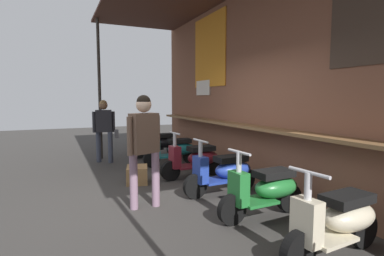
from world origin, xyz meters
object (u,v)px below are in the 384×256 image
Objects in this scene: scooter_black at (160,143)px; merchandise_crate at (137,175)px; scooter_teal at (175,150)px; scooter_blue at (225,171)px; scooter_cream at (339,220)px; shopper_browsing at (144,139)px; scooter_green at (267,189)px; scooter_maroon at (196,159)px; shopper_with_handbag at (105,125)px.

scooter_black is 2.87× the size of merchandise_crate.
merchandise_crate is (1.14, -1.22, -0.23)m from scooter_teal.
scooter_cream is (2.30, -0.00, 0.00)m from scooter_blue.
scooter_blue is at bearing 44.05° from merchandise_crate.
shopper_browsing is at bearing 0.78° from scooter_blue.
shopper_browsing is at bearing 71.27° from scooter_black.
merchandise_crate is (-2.40, -1.22, -0.23)m from scooter_green.
scooter_green is (1.14, 0.00, 0.00)m from scooter_blue.
shopper_browsing reaches higher than scooter_maroon.
scooter_maroon is 1.00× the size of scooter_green.
shopper_browsing is at bearing -38.77° from scooter_green.
scooter_blue is at bearing -94.40° from scooter_cream.
merchandise_crate is at bearing -75.45° from scooter_cream.
scooter_green is at bearing -153.32° from shopper_with_handbag.
scooter_blue is 1.14m from scooter_green.
scooter_teal is 1.00× the size of scooter_cream.
scooter_blue is at bearing -92.82° from scooter_green.
scooter_maroon is 1.00× the size of scooter_cream.
scooter_blue is 0.83× the size of shopper_browsing.
scooter_maroon and scooter_green have the same top height.
scooter_black is 0.83× the size of shopper_browsing.
scooter_blue is 1.59m from shopper_browsing.
scooter_black is at bearing -76.93° from shopper_with_handbag.
merchandise_crate is (-1.36, 0.22, -0.88)m from shopper_browsing.
scooter_cream is at bearing 12.77° from shopper_browsing.
scooter_black is at bearing -87.06° from scooter_teal.
shopper_with_handbag is at bearing 7.06° from scooter_black.
scooter_maroon is 1.25m from merchandise_crate.
scooter_black is 1.00× the size of scooter_green.
scooter_maroon is 1.17m from scooter_blue.
shopper_browsing is at bearing 38.49° from scooter_maroon.
scooter_black is 0.88× the size of shopper_with_handbag.
shopper_browsing reaches higher than scooter_green.
scooter_black is at bearing -92.89° from scooter_blue.
shopper_browsing reaches higher than scooter_black.
scooter_black is 1.00× the size of scooter_cream.
scooter_maroon is (2.42, -0.00, 0.00)m from scooter_black.
shopper_with_handbag is at bearing 160.59° from shopper_browsing.
scooter_maroon is 1.00× the size of scooter_blue.
scooter_teal and scooter_cream have the same top height.
merchandise_crate is at bearing 45.85° from scooter_teal.
scooter_green is 1.90m from shopper_browsing.
scooter_black reaches higher than merchandise_crate.
scooter_green is 1.16m from scooter_cream.
shopper_browsing reaches higher than scooter_blue.
scooter_black is 1.00× the size of scooter_maroon.
scooter_maroon is at bearing -92.82° from scooter_green.
shopper_browsing is (3.57, 0.06, 0.08)m from shopper_with_handbag.
scooter_teal is 1.00× the size of scooter_maroon.
scooter_maroon and scooter_cream have the same top height.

